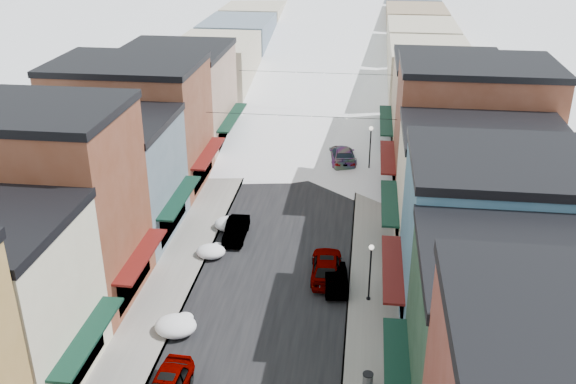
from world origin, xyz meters
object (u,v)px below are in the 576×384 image
(trash_can, at_px, (368,381))
(streetlamp_near, at_px, (370,265))
(car_dark_hatch, at_px, (236,230))
(car_green_sedan, at_px, (336,278))

(trash_can, bearing_deg, streetlamp_near, 90.22)
(car_dark_hatch, relative_size, streetlamp_near, 1.07)
(car_green_sedan, distance_m, streetlamp_near, 3.21)
(car_green_sedan, relative_size, trash_can, 4.30)
(car_green_sedan, bearing_deg, streetlamp_near, 140.85)
(car_green_sedan, xyz_separation_m, trash_can, (2.18, -9.54, -0.04))
(car_dark_hatch, bearing_deg, car_green_sedan, -37.31)
(trash_can, xyz_separation_m, streetlamp_near, (-0.03, 8.14, 1.97))
(car_dark_hatch, distance_m, car_green_sedan, 9.57)
(car_green_sedan, xyz_separation_m, streetlamp_near, (2.15, -1.40, 1.93))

